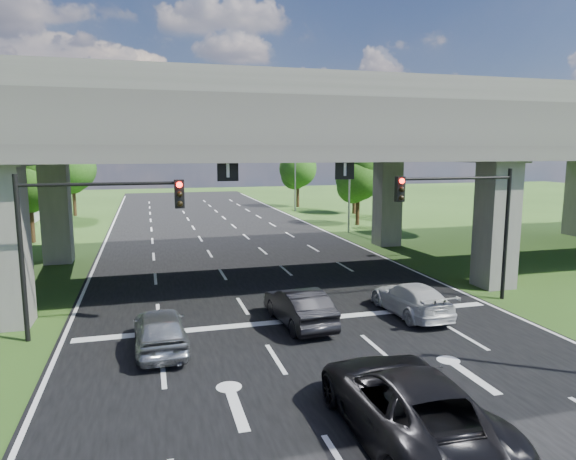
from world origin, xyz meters
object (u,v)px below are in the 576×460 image
streetlight_far (345,162)px  streetlight_beyond (292,159)px  car_trailing (407,403)px  car_silver (160,329)px  car_dark (299,307)px  car_white (411,299)px  signal_left (85,224)px  signal_right (466,211)px

streetlight_far → streetlight_beyond: same height
car_trailing → streetlight_far: bearing=-107.5°
streetlight_beyond → car_silver: streetlight_beyond is taller
streetlight_far → car_trailing: streetlight_far is taller
car_dark → car_white: size_ratio=0.97×
car_silver → car_dark: (5.29, 1.16, -0.00)m
streetlight_far → car_silver: bearing=-125.0°
car_silver → car_white: bearing=-175.1°
signal_left → car_dark: 8.49m
car_white → car_trailing: bearing=59.1°
signal_left → car_white: 13.08m
car_dark → streetlight_far: bearing=-120.3°
car_dark → car_white: bearing=175.7°
signal_right → streetlight_beyond: (2.27, 36.06, 1.66)m
streetlight_far → car_dark: (-10.21, -21.00, -5.09)m
signal_left → car_trailing: 12.61m
car_trailing → streetlight_beyond: bearing=-101.1°
signal_right → car_dark: (-7.94, -0.94, -3.43)m
signal_left → streetlight_beyond: size_ratio=0.60×
streetlight_far → car_dark: size_ratio=2.26×
streetlight_beyond → car_trailing: size_ratio=1.63×
car_white → car_silver: bearing=5.0°
signal_right → signal_left: (-15.65, 0.00, 0.00)m
signal_left → car_trailing: bearing=-49.5°
car_dark → car_white: (4.86, 0.00, -0.07)m
streetlight_far → signal_right: bearing=-96.5°
signal_right → signal_left: size_ratio=1.00×
car_silver → car_dark: car_silver is taller
streetlight_far → car_white: 22.28m
signal_left → streetlight_far: (17.92, 20.06, 1.66)m
signal_right → car_dark: signal_right is taller
signal_right → car_white: 4.75m
car_silver → car_white: size_ratio=0.95×
streetlight_far → streetlight_beyond: bearing=90.0°
car_trailing → signal_right: bearing=-128.5°
signal_left → streetlight_far: size_ratio=0.60×
car_silver → car_trailing: size_ratio=0.70×
signal_left → streetlight_far: streetlight_far is taller
car_white → signal_right: bearing=-164.5°
signal_right → car_silver: (-13.22, -2.10, -3.42)m
signal_left → car_dark: (7.71, -0.94, -3.43)m
car_dark → car_trailing: 8.32m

